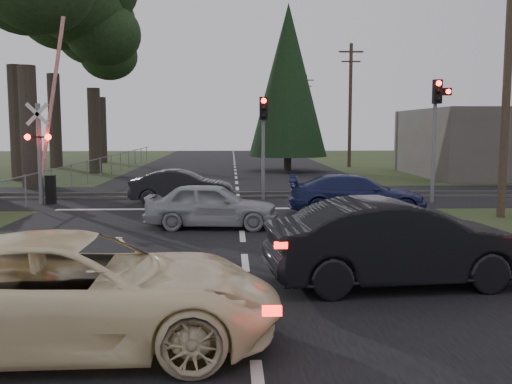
{
  "coord_description": "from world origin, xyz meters",
  "views": [
    {
      "loc": [
        -0.3,
        -12.03,
        2.9
      ],
      "look_at": [
        0.33,
        2.1,
        1.3
      ],
      "focal_mm": 40.0,
      "sensor_mm": 36.0,
      "label": 1
    }
  ],
  "objects": [
    {
      "name": "silver_car",
      "position": [
        -0.86,
        4.41,
        0.65
      ],
      "size": [
        3.95,
        1.83,
        1.31
      ],
      "primitive_type": "imported",
      "rotation": [
        0.0,
        0.0,
        1.49
      ],
      "color": "#9FA1A6",
      "rests_on": "ground"
    },
    {
      "name": "cream_coupe",
      "position": [
        -2.34,
        -4.62,
        0.75
      ],
      "size": [
        5.5,
        2.67,
        1.51
      ],
      "primitive_type": "imported",
      "rotation": [
        0.0,
        0.0,
        1.6
      ],
      "color": "#FFEBB6",
      "rests_on": "ground"
    },
    {
      "name": "ground",
      "position": [
        0.0,
        0.0,
        0.0
      ],
      "size": [
        120.0,
        120.0,
        0.0
      ],
      "primitive_type": "plane",
      "color": "#2E3819",
      "rests_on": "ground"
    },
    {
      "name": "stop_line",
      "position": [
        0.0,
        8.2,
        0.01
      ],
      "size": [
        13.0,
        0.35,
        0.0
      ],
      "primitive_type": "cube",
      "color": "silver",
      "rests_on": "ground"
    },
    {
      "name": "utility_pole_far",
      "position": [
        8.5,
        55.0,
        4.73
      ],
      "size": [
        1.8,
        0.26,
        9.0
      ],
      "color": "#4C3D2D",
      "rests_on": "ground"
    },
    {
      "name": "utility_pole_near",
      "position": [
        8.5,
        6.0,
        4.73
      ],
      "size": [
        1.8,
        0.26,
        9.0
      ],
      "color": "#4C3D2D",
      "rests_on": "ground"
    },
    {
      "name": "utility_pole_mid",
      "position": [
        8.5,
        30.0,
        4.73
      ],
      "size": [
        1.8,
        0.26,
        9.0
      ],
      "color": "#4C3D2D",
      "rests_on": "ground"
    },
    {
      "name": "euc_tree_e",
      "position": [
        -11.0,
        36.0,
        9.51
      ],
      "size": [
        6.0,
        6.0,
        13.2
      ],
      "color": "#473D33",
      "rests_on": "ground"
    },
    {
      "name": "road",
      "position": [
        0.0,
        10.0,
        0.01
      ],
      "size": [
        14.0,
        100.0,
        0.01
      ],
      "primitive_type": "cube",
      "color": "black",
      "rests_on": "ground"
    },
    {
      "name": "dark_car_far",
      "position": [
        -2.18,
        9.75,
        0.64
      ],
      "size": [
        3.94,
        1.52,
        1.28
      ],
      "primitive_type": "imported",
      "rotation": [
        0.0,
        0.0,
        1.53
      ],
      "color": "black",
      "rests_on": "ground"
    },
    {
      "name": "traffic_signal_center",
      "position": [
        1.0,
        10.68,
        2.81
      ],
      "size": [
        0.32,
        0.48,
        4.1
      ],
      "color": "slate",
      "rests_on": "ground"
    },
    {
      "name": "crossing_signal",
      "position": [
        -7.27,
        9.79,
        2.06
      ],
      "size": [
        1.62,
        0.38,
        6.96
      ],
      "color": "slate",
      "rests_on": "ground"
    },
    {
      "name": "conifer_tree",
      "position": [
        3.5,
        26.0,
        5.99
      ],
      "size": [
        5.2,
        5.2,
        11.0
      ],
      "color": "#473D33",
      "rests_on": "ground"
    },
    {
      "name": "dark_hatchback",
      "position": [
        2.76,
        -1.89,
        0.79
      ],
      "size": [
        4.95,
        2.14,
        1.58
      ],
      "primitive_type": "imported",
      "rotation": [
        0.0,
        0.0,
        1.67
      ],
      "color": "black",
      "rests_on": "ground"
    },
    {
      "name": "rail_far",
      "position": [
        0.0,
        12.8,
        0.05
      ],
      "size": [
        120.0,
        0.12,
        0.1
      ],
      "primitive_type": "cube",
      "color": "#59544C",
      "rests_on": "ground"
    },
    {
      "name": "fence_left",
      "position": [
        -7.8,
        22.5,
        0.0
      ],
      "size": [
        0.1,
        36.0,
        1.2
      ],
      "primitive_type": null,
      "color": "slate",
      "rests_on": "ground"
    },
    {
      "name": "euc_tree_c",
      "position": [
        -9.0,
        25.0,
        9.51
      ],
      "size": [
        6.0,
        6.0,
        13.2
      ],
      "color": "#473D33",
      "rests_on": "ground"
    },
    {
      "name": "rail_near",
      "position": [
        0.0,
        11.2,
        0.05
      ],
      "size": [
        120.0,
        0.12,
        0.1
      ],
      "primitive_type": "cube",
      "color": "#59544C",
      "rests_on": "ground"
    },
    {
      "name": "rail_corridor",
      "position": [
        0.0,
        12.0,
        0.01
      ],
      "size": [
        120.0,
        8.0,
        0.01
      ],
      "primitive_type": "cube",
      "color": "black",
      "rests_on": "ground"
    },
    {
      "name": "blue_sedan",
      "position": [
        3.89,
        6.69,
        0.67
      ],
      "size": [
        4.75,
        2.27,
        1.33
      ],
      "primitive_type": "imported",
      "rotation": [
        0.0,
        0.0,
        1.48
      ],
      "color": "#1A214F",
      "rests_on": "ground"
    },
    {
      "name": "traffic_signal_right",
      "position": [
        7.55,
        9.47,
        3.31
      ],
      "size": [
        0.68,
        0.48,
        4.7
      ],
      "color": "slate",
      "rests_on": "ground"
    }
  ]
}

